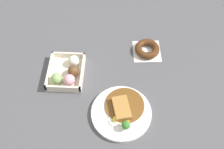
% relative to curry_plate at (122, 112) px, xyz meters
% --- Properties ---
extents(ground_plane, '(1.60, 1.60, 0.00)m').
position_rel_curry_plate_xyz_m(ground_plane, '(0.10, 0.12, -0.01)').
color(ground_plane, '#4C4C51').
extents(curry_plate, '(0.24, 0.24, 0.06)m').
position_rel_curry_plate_xyz_m(curry_plate, '(0.00, 0.00, 0.00)').
color(curry_plate, white).
rests_on(curry_plate, ground_plane).
extents(donut_box, '(0.19, 0.15, 0.06)m').
position_rel_curry_plate_xyz_m(donut_box, '(0.17, 0.24, 0.01)').
color(donut_box, beige).
rests_on(donut_box, ground_plane).
extents(chocolate_ring_donut, '(0.14, 0.14, 0.03)m').
position_rel_curry_plate_xyz_m(chocolate_ring_donut, '(0.33, -0.11, 0.00)').
color(chocolate_ring_donut, white).
rests_on(chocolate_ring_donut, ground_plane).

